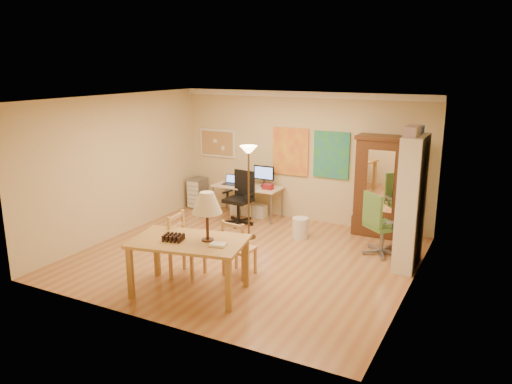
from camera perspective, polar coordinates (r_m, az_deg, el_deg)
The scene contains 16 objects.
floor at distance 8.69m, azimuth -1.24°, elevation -7.45°, with size 5.50×5.50×0.00m, color #9C6037.
crown_molding at distance 10.31m, azimuth 5.36°, elevation 11.04°, with size 5.50×0.08×0.12m, color white.
corkboard at distance 11.37m, azimuth -4.41°, elevation 5.59°, with size 0.90×0.04×0.62m, color tan.
art_panel_left at distance 10.55m, azimuth 3.97°, elevation 4.64°, with size 0.80×0.04×1.00m, color yellow.
art_panel_right at distance 10.23m, azimuth 8.61°, elevation 4.20°, with size 0.75×0.04×0.95m, color teal.
dining_table at distance 7.13m, azimuth -6.95°, elevation -4.33°, with size 1.77×1.27×1.52m.
ladder_chair_back at distance 7.83m, azimuth -2.03°, elevation -6.61°, with size 0.46×0.44×0.92m.
ladder_chair_left at distance 7.89m, azimuth -8.05°, elevation -6.28°, with size 0.48×0.49×1.00m.
torchiere_lamp at distance 9.24m, azimuth -0.85°, elevation 3.14°, with size 0.32×0.32×1.78m.
computer_desk at distance 10.84m, azimuth -0.76°, elevation -0.67°, with size 1.50×0.65×1.13m.
office_chair_black at distance 10.39m, azimuth -1.91°, elevation -2.04°, with size 0.68×0.68×1.10m.
office_chair_green at distance 8.98m, azimuth 14.00°, elevation -5.12°, with size 0.71×0.72×1.12m.
drawer_cart at distance 11.62m, azimuth -6.69°, elevation -0.08°, with size 0.35×0.41×0.69m.
armoire at distance 9.84m, azimuth 14.22°, elevation -0.10°, with size 1.06×0.50×1.94m.
bookshelf at distance 8.35m, azimuth 17.30°, elevation -1.23°, with size 0.33×0.87×2.17m.
wastebin at distance 9.60m, azimuth 5.08°, elevation -4.10°, with size 0.31×0.31×0.39m, color silver.
Camera 1 is at (3.87, -7.07, 3.24)m, focal length 35.00 mm.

